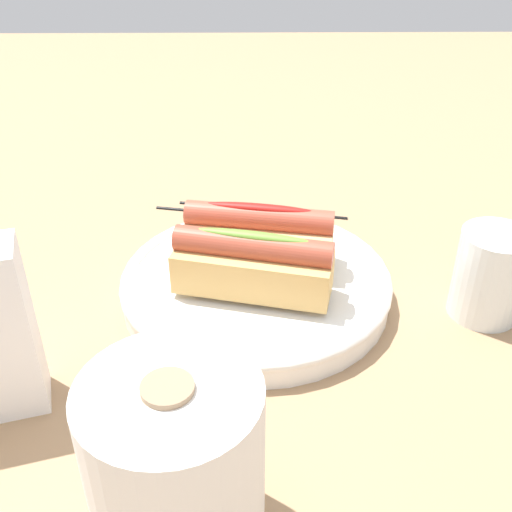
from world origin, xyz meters
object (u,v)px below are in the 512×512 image
Objects in this scene: hotdog_back at (253,265)px; water_glass at (489,279)px; chopstick_far at (262,209)px; chopstick_near at (238,214)px; hotdog_front at (259,235)px; serving_bowl at (256,284)px; paper_towel_roll at (176,467)px.

hotdog_back is 1.75× the size of water_glass.
chopstick_near is at bearing 33.82° from chopstick_far.
hotdog_front is 0.16m from chopstick_near.
hotdog_front is 0.99× the size of hotdog_back.
hotdog_front is 1.74× the size of water_glass.
hotdog_back reaches higher than chopstick_near.
chopstick_far is (-0.03, -0.01, 0.00)m from chopstick_near.
serving_bowl reaches higher than chopstick_near.
paper_towel_roll reaches higher than water_glass.
water_glass is at bearing 179.60° from hotdog_back.
chopstick_far is at bearing -97.95° from paper_towel_roll.
hotdog_front reaches higher than chopstick_far.
water_glass is 0.41× the size of chopstick_far.
hotdog_front reaches higher than chopstick_near.
paper_towel_roll reaches higher than hotdog_front.
hotdog_back is 0.72× the size of chopstick_far.
chopstick_far is (-0.01, -0.21, -0.06)m from hotdog_back.
serving_bowl is 0.23m from water_glass.
hotdog_back is at bearing -0.40° from water_glass.
paper_towel_roll reaches higher than chopstick_near.
paper_towel_roll is at bearing 94.07° from chopstick_far.
hotdog_front is (-0.00, -0.03, 0.04)m from serving_bowl.
chopstick_near is (0.02, -0.15, -0.06)m from hotdog_front.
hotdog_back is 0.23m from water_glass.
paper_towel_roll reaches higher than serving_bowl.
serving_bowl is 0.27m from paper_towel_roll.
serving_bowl is 2.04× the size of paper_towel_roll.
serving_bowl is at bearing -7.33° from water_glass.
water_glass is 0.36m from paper_towel_roll.
chopstick_near is at bearing -39.68° from water_glass.
water_glass is 0.67× the size of paper_towel_roll.
serving_bowl is 0.18m from chopstick_near.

